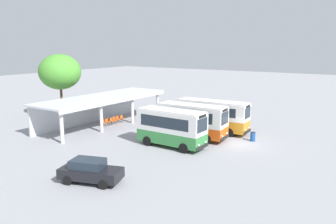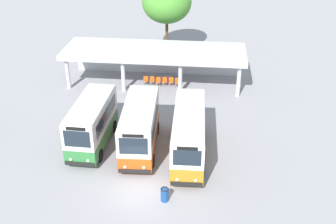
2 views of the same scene
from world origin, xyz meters
name	(u,v)px [view 1 (image 1 of 2)]	position (x,y,z in m)	size (l,w,h in m)	color
ground_plane	(240,144)	(0.00, 0.00, 0.00)	(180.00, 180.00, 0.00)	#939399
city_bus_nearest_orange	(171,127)	(-4.25, 4.99, 1.90)	(2.40, 6.60, 3.47)	black
city_bus_second_in_row	(192,120)	(-0.72, 4.83, 1.90)	(2.63, 7.15, 3.46)	black
city_bus_middle_cream	(212,115)	(2.79, 4.31, 1.88)	(2.39, 7.98, 3.41)	black
parked_car_flank	(90,171)	(-14.29, 5.09, 0.83)	(2.98, 4.54, 1.62)	black
terminal_canopy	(100,102)	(-1.22, 17.00, 2.63)	(17.07, 5.40, 3.40)	silver
waiting_chair_end_by_column	(104,122)	(-2.01, 15.69, 0.52)	(0.45, 0.45, 0.86)	slate
waiting_chair_second_from_end	(107,121)	(-1.40, 15.69, 0.52)	(0.45, 0.45, 0.86)	slate
waiting_chair_middle_seat	(112,121)	(-0.79, 15.56, 0.52)	(0.45, 0.45, 0.86)	slate
waiting_chair_fourth_seat	(115,120)	(-0.18, 15.65, 0.52)	(0.45, 0.45, 0.86)	slate
waiting_chair_fifth_seat	(118,119)	(0.44, 15.69, 0.52)	(0.45, 0.45, 0.86)	slate
waiting_chair_far_end_seat	(122,118)	(1.05, 15.56, 0.52)	(0.45, 0.45, 0.86)	slate
roadside_tree_behind_canopy	(60,72)	(-0.88, 24.14, 5.87)	(5.32, 5.32, 8.14)	brown
litter_bin_apron	(253,137)	(1.66, -0.66, 0.46)	(0.49, 0.49, 0.90)	#19478C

